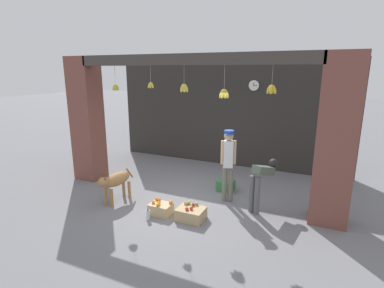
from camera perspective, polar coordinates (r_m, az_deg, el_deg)
The scene contains 13 objects.
ground_plane at distance 7.09m, azimuth -1.54°, elevation -10.66°, with size 60.00×60.00×0.00m, color slate.
shop_back_wall at distance 9.39m, azimuth 6.69°, elevation 5.87°, with size 7.38×0.12×3.29m, color #2D2B28.
shop_pillar_left at distance 8.56m, azimuth -19.35°, elevation 4.39°, with size 0.70×0.60×3.29m, color brown.
shop_pillar_right at distance 6.22m, azimuth 25.73°, elevation 0.40°, with size 0.70×0.60×3.29m, color brown.
storefront_awning at distance 6.55m, azimuth -1.15°, elevation 15.47°, with size 5.48×0.28×0.92m.
dog at distance 7.04m, azimuth -14.36°, elevation -6.78°, with size 0.37×1.08×0.75m.
shopkeeper at distance 6.76m, azimuth 6.91°, elevation -3.07°, with size 0.32×0.30×1.67m.
worker_stooping at distance 6.55m, azimuth 13.09°, elevation -6.49°, with size 0.47×0.79×1.06m.
fruit_crate_oranges at distance 6.45m, azimuth -5.97°, elevation -12.12°, with size 0.46×0.34×0.30m.
fruit_crate_apples at distance 6.22m, azimuth -0.21°, elevation -13.10°, with size 0.54×0.43×0.31m.
produce_box_green at distance 7.62m, azimuth 6.44°, elevation -7.84°, with size 0.41×0.34×0.27m, color #387A42.
water_bottle at distance 6.28m, azimuth -8.38°, elevation -13.18°, with size 0.08×0.08×0.23m.
wall_clock at distance 9.02m, azimuth 11.70°, elevation 10.87°, with size 0.32×0.03×0.32m.
Camera 1 is at (2.84, -5.78, 2.96)m, focal length 28.00 mm.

